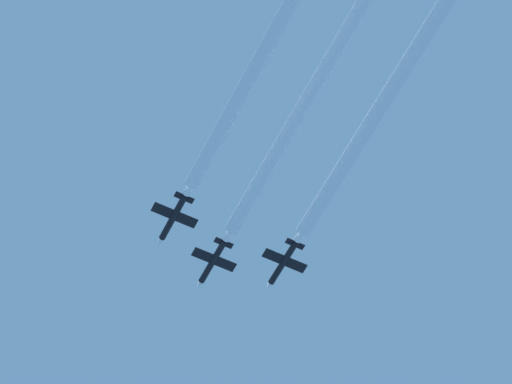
% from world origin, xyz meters
% --- Properties ---
extents(jet_lead, '(8.38, 12.21, 2.93)m').
position_xyz_m(jet_lead, '(0.05, 6.98, 176.19)').
color(jet_lead, black).
extents(jet_left_wingman, '(8.38, 12.21, 2.93)m').
position_xyz_m(jet_left_wingman, '(-10.72, 0.36, 174.36)').
color(jet_left_wingman, black).
extents(jet_right_wingman, '(8.38, 12.21, 2.93)m').
position_xyz_m(jet_right_wingman, '(11.09, 0.44, 174.52)').
color(jet_right_wingman, black).
extents(smoke_trail_lead, '(2.50, 62.80, 2.50)m').
position_xyz_m(smoke_trail_lead, '(0.05, -29.99, 176.17)').
color(smoke_trail_lead, white).
extents(smoke_trail_left_wingman, '(2.50, 57.70, 2.50)m').
position_xyz_m(smoke_trail_left_wingman, '(-10.72, -34.06, 174.33)').
color(smoke_trail_left_wingman, white).
extents(smoke_trail_right_wingman, '(2.50, 56.76, 2.50)m').
position_xyz_m(smoke_trail_right_wingman, '(11.09, -33.51, 174.49)').
color(smoke_trail_right_wingman, white).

